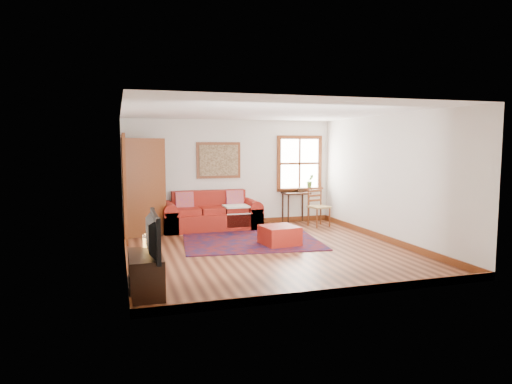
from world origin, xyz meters
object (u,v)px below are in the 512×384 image
object	(u,v)px
media_cabinet	(146,274)
red_ottoman	(280,236)
ladder_back_chair	(318,205)
red_leather_sofa	(211,217)
side_table	(296,197)

from	to	relation	value
media_cabinet	red_ottoman	bearing A→B (deg)	39.41
red_ottoman	ladder_back_chair	xyz separation A→B (m)	(1.56, 1.69, 0.31)
ladder_back_chair	red_leather_sofa	bearing A→B (deg)	171.99
side_table	ladder_back_chair	distance (m)	0.66
red_leather_sofa	side_table	bearing A→B (deg)	5.56
side_table	ladder_back_chair	size ratio (longest dim) A/B	0.82
red_ottoman	side_table	xyz separation A→B (m)	(1.23, 2.25, 0.45)
side_table	media_cabinet	bearing A→B (deg)	-131.22
red_leather_sofa	ladder_back_chair	size ratio (longest dim) A/B	2.40
red_leather_sofa	media_cabinet	bearing A→B (deg)	-112.18
red_leather_sofa	media_cabinet	size ratio (longest dim) A/B	2.36
red_leather_sofa	red_ottoman	distance (m)	2.23
red_ottoman	red_leather_sofa	bearing A→B (deg)	107.10
red_ottoman	side_table	distance (m)	2.60
ladder_back_chair	media_cabinet	bearing A→B (deg)	-137.46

